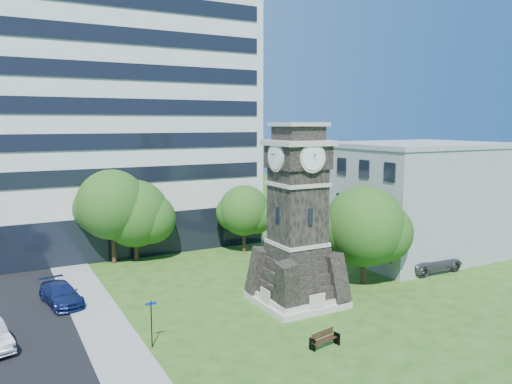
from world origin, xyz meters
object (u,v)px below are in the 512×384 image
park_bench (324,339)px  clock_tower (297,227)px  street_sign (151,318)px  car_east_lot (430,262)px  car_street_north (61,294)px

park_bench → clock_tower: bearing=58.5°
park_bench → street_sign: 9.50m
car_east_lot → park_bench: car_east_lot is taller
clock_tower → street_sign: size_ratio=4.62×
clock_tower → car_street_north: 16.63m
street_sign → park_bench: bearing=-28.2°
car_east_lot → park_bench: size_ratio=3.27×
car_street_north → park_bench: bearing=-59.1°
park_bench → street_sign: size_ratio=0.66×
clock_tower → car_street_north: clock_tower is taller
car_street_north → car_east_lot: 28.71m
street_sign → car_east_lot: bearing=7.0°
car_street_north → street_sign: street_sign is taller
street_sign → car_street_north: bearing=110.6°
car_east_lot → park_bench: 17.82m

